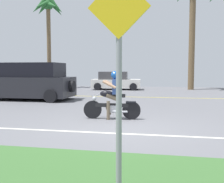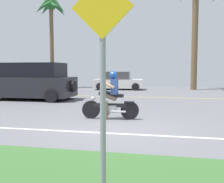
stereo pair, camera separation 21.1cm
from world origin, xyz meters
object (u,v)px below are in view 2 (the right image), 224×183
object	(u,v)px
parked_car_0	(48,80)
parked_car_1	(118,81)
motorcyclist	(111,99)
palm_tree_0	(51,13)
suv_nearby	(32,82)
street_sign	(103,75)
motorcyclist_distant	(44,86)

from	to	relation	value
parked_car_0	parked_car_1	distance (m)	5.91
motorcyclist	palm_tree_0	xyz separation A→B (m)	(-8.10, 13.41, 5.74)
suv_nearby	parked_car_0	bearing A→B (deg)	109.62
parked_car_1	palm_tree_0	world-z (taller)	palm_tree_0
parked_car_1	street_sign	xyz separation A→B (m)	(3.27, -18.17, 0.85)
street_sign	palm_tree_0	bearing A→B (deg)	115.88
suv_nearby	palm_tree_0	bearing A→B (deg)	108.06
motorcyclist	motorcyclist_distant	size ratio (longest dim) A/B	1.30
suv_nearby	motorcyclist_distant	bearing A→B (deg)	102.15
parked_car_0	palm_tree_0	bearing A→B (deg)	93.72
parked_car_0	street_sign	world-z (taller)	street_sign
suv_nearby	street_sign	xyz separation A→B (m)	(6.35, -10.19, 0.58)
motorcyclist	palm_tree_0	distance (m)	16.68
motorcyclist	motorcyclist_distant	world-z (taller)	motorcyclist
parked_car_1	motorcyclist_distant	bearing A→B (deg)	-122.24
suv_nearby	street_sign	bearing A→B (deg)	-58.07
parked_car_1	motorcyclist_distant	xyz separation A→B (m)	(-3.58, -5.68, -0.10)
parked_car_0	street_sign	xyz separation A→B (m)	(9.17, -18.11, 0.82)
motorcyclist	street_sign	xyz separation A→B (m)	(1.13, -5.62, 0.87)
suv_nearby	palm_tree_0	xyz separation A→B (m)	(-2.88, 8.84, 5.45)
parked_car_0	motorcyclist_distant	size ratio (longest dim) A/B	2.72
parked_car_1	suv_nearby	bearing A→B (deg)	-111.11
parked_car_0	motorcyclist_distant	distance (m)	6.07
motorcyclist_distant	motorcyclist	bearing A→B (deg)	-50.29
palm_tree_0	street_sign	distance (m)	21.70
parked_car_1	motorcyclist	bearing A→B (deg)	-80.35
suv_nearby	motorcyclist_distant	xyz separation A→B (m)	(-0.50, 2.31, -0.36)
suv_nearby	parked_car_1	bearing A→B (deg)	68.89
suv_nearby	parked_car_0	xyz separation A→B (m)	(-2.82, 7.92, -0.24)
suv_nearby	palm_tree_0	size ratio (longest dim) A/B	0.60
motorcyclist_distant	palm_tree_0	bearing A→B (deg)	110.07
motorcyclist	parked_car_1	world-z (taller)	motorcyclist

